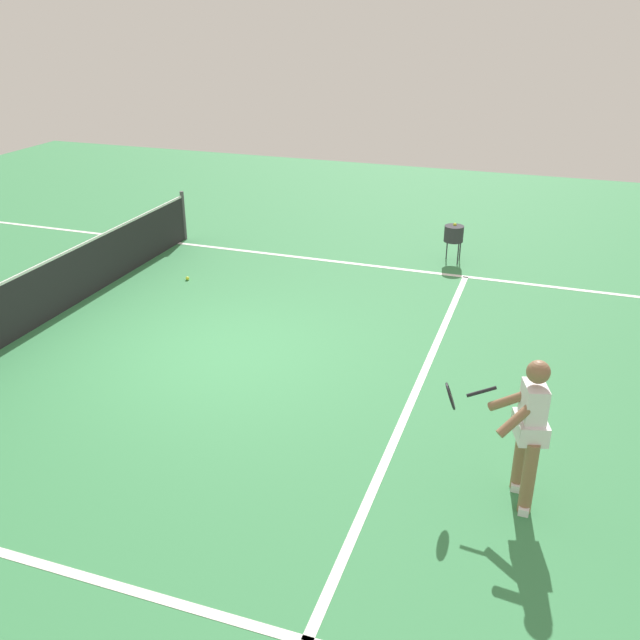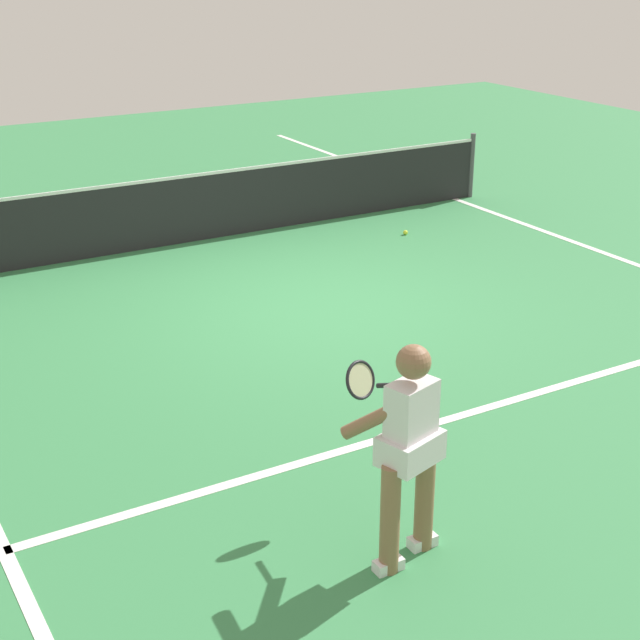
{
  "view_description": "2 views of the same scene",
  "coord_description": "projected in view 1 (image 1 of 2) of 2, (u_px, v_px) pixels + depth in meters",
  "views": [
    {
      "loc": [
        -7.8,
        -4.25,
        4.52
      ],
      "look_at": [
        -0.8,
        -1.83,
        1.13
      ],
      "focal_mm": 39.25,
      "sensor_mm": 36.0,
      "label": 1
    },
    {
      "loc": [
        -5.0,
        -8.57,
        3.85
      ],
      "look_at": [
        -1.21,
        -2.05,
        0.79
      ],
      "focal_mm": 53.25,
      "sensor_mm": 36.0,
      "label": 2
    }
  ],
  "objects": [
    {
      "name": "ground_plane",
      "position": [
        216.0,
        353.0,
        9.85
      ],
      "size": [
        25.78,
        25.78,
        0.0
      ],
      "primitive_type": "plane",
      "color": "#38844C"
    },
    {
      "name": "service_line_marking",
      "position": [
        418.0,
        386.0,
        8.99
      ],
      "size": [
        8.32,
        0.1,
        0.01
      ],
      "primitive_type": "cube",
      "color": "white",
      "rests_on": "ground"
    },
    {
      "name": "sideline_left_marking",
      "position": [
        5.0,
        553.0,
        6.27
      ],
      "size": [
        0.1,
        17.83,
        0.01
      ],
      "primitive_type": "cube",
      "color": "white",
      "rests_on": "ground"
    },
    {
      "name": "sideline_right_marking",
      "position": [
        315.0,
        259.0,
        13.42
      ],
      "size": [
        0.1,
        17.83,
        0.01
      ],
      "primitive_type": "cube",
      "color": "white",
      "rests_on": "ground"
    },
    {
      "name": "court_net",
      "position": [
        37.0,
        296.0,
        10.53
      ],
      "size": [
        9.0,
        0.08,
        1.01
      ],
      "color": "#4C4C51",
      "rests_on": "ground"
    },
    {
      "name": "tennis_player",
      "position": [
        527.0,
        426.0,
        6.63
      ],
      "size": [
        0.65,
        1.07,
        1.55
      ],
      "color": "#8C6647",
      "rests_on": "ground"
    },
    {
      "name": "tennis_ball_near",
      "position": [
        187.0,
        278.0,
        12.4
      ],
      "size": [
        0.07,
        0.07,
        0.07
      ],
      "primitive_type": "sphere",
      "color": "#D1E533",
      "rests_on": "ground"
    },
    {
      "name": "ball_hopper",
      "position": [
        454.0,
        234.0,
        13.08
      ],
      "size": [
        0.36,
        0.36,
        0.74
      ],
      "color": "#333338",
      "rests_on": "ground"
    }
  ]
}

